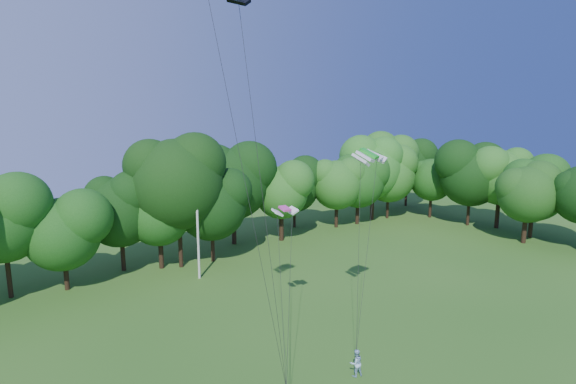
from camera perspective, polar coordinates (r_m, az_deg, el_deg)
utility_pole at (r=42.93m, az=-11.38°, el=-5.06°), size 1.76×0.22×8.79m
kite_flyer_right at (r=28.97m, az=8.63°, el=-20.66°), size 0.97×0.84×1.69m
kite_green at (r=30.15m, az=10.29°, el=4.85°), size 3.04×1.86×0.68m
kite_pink at (r=30.71m, az=-0.41°, el=-2.10°), size 1.87×1.10×0.28m
tree_back_center at (r=45.59m, az=-13.86°, el=1.61°), size 9.99×9.99×14.53m
tree_back_east at (r=65.69m, az=10.81°, el=3.47°), size 8.98×8.98×13.07m
tree_flank_east at (r=60.18m, az=28.22°, el=0.44°), size 7.40×7.40×10.76m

